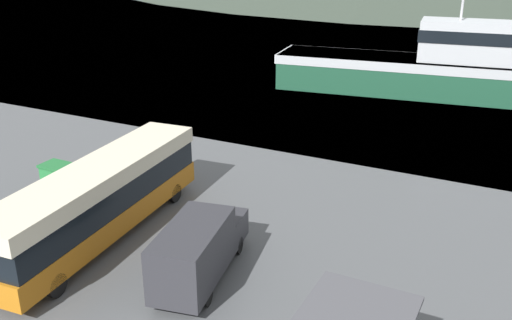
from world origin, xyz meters
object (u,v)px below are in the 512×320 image
fishing_boat (444,68)px  storage_bin (57,176)px  tour_bus (100,198)px  delivery_van (199,248)px

fishing_boat → storage_bin: 31.09m
tour_bus → delivery_van: (5.37, -0.84, -0.55)m
tour_bus → storage_bin: size_ratio=8.69×
tour_bus → storage_bin: bearing=147.3°
storage_bin → fishing_boat: bearing=62.8°
delivery_van → storage_bin: delivery_van is taller
tour_bus → fishing_boat: 31.75m
delivery_van → storage_bin: bearing=149.7°
delivery_van → fishing_boat: fishing_boat is taller
storage_bin → delivery_van: bearing=-19.1°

